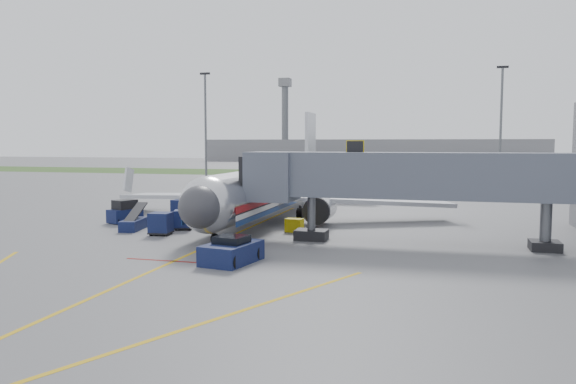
% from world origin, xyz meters
% --- Properties ---
extents(ground, '(400.00, 400.00, 0.00)m').
position_xyz_m(ground, '(0.00, 0.00, 0.00)').
color(ground, '#565659').
rests_on(ground, ground).
extents(grass_strip, '(300.00, 25.00, 0.01)m').
position_xyz_m(grass_strip, '(0.00, 90.00, 0.01)').
color(grass_strip, '#2D4C1E').
rests_on(grass_strip, ground).
extents(apron_markings, '(21.52, 50.00, 0.01)m').
position_xyz_m(apron_markings, '(0.00, -7.40, 0.00)').
color(apron_markings, gold).
rests_on(apron_markings, ground).
extents(airliner, '(32.10, 35.67, 10.25)m').
position_xyz_m(airliner, '(0.00, 15.25, 2.65)').
color(airliner, silver).
rests_on(airliner, ground).
extents(jet_bridge, '(25.30, 4.00, 6.90)m').
position_xyz_m(jet_bridge, '(12.86, 5.00, 4.47)').
color(jet_bridge, slate).
rests_on(jet_bridge, ground).
extents(light_mast_left, '(2.00, 0.44, 20.40)m').
position_xyz_m(light_mast_left, '(-30.00, 70.00, 10.78)').
color(light_mast_left, '#595B60').
rests_on(light_mast_left, ground).
extents(light_mast_right, '(2.00, 0.44, 20.40)m').
position_xyz_m(light_mast_right, '(25.00, 75.00, 10.78)').
color(light_mast_right, '#595B60').
rests_on(light_mast_right, ground).
extents(distant_terminal, '(120.00, 14.00, 8.00)m').
position_xyz_m(distant_terminal, '(-10.00, 170.00, 4.00)').
color(distant_terminal, slate).
rests_on(distant_terminal, ground).
extents(control_tower, '(4.00, 4.00, 30.00)m').
position_xyz_m(control_tower, '(-40.00, 165.00, 17.33)').
color(control_tower, '#595B60').
rests_on(control_tower, ground).
extents(pushback_tug, '(2.87, 4.02, 1.53)m').
position_xyz_m(pushback_tug, '(3.33, -3.50, 0.64)').
color(pushback_tug, '#0D163C').
rests_on(pushback_tug, ground).
extents(baggage_tug, '(2.38, 3.10, 1.94)m').
position_xyz_m(baggage_tug, '(-11.12, 9.19, 0.86)').
color(baggage_tug, '#0D163C').
rests_on(baggage_tug, ground).
extents(baggage_cart_a, '(1.66, 1.66, 1.63)m').
position_xyz_m(baggage_cart_a, '(-5.14, 4.21, 0.83)').
color(baggage_cart_a, '#0D163C').
rests_on(baggage_cart_a, ground).
extents(baggage_cart_b, '(1.70, 1.70, 1.69)m').
position_xyz_m(baggage_cart_b, '(-7.59, 12.84, 0.86)').
color(baggage_cart_b, '#0D163C').
rests_on(baggage_cart_b, ground).
extents(baggage_cart_c, '(1.80, 1.80, 1.51)m').
position_xyz_m(baggage_cart_c, '(-4.67, 6.96, 0.77)').
color(baggage_cart_c, '#0D163C').
rests_on(baggage_cart_c, ground).
extents(belt_loader, '(1.89, 4.07, 1.92)m').
position_xyz_m(belt_loader, '(-8.36, 5.90, 0.48)').
color(belt_loader, '#0D163C').
rests_on(belt_loader, ground).
extents(ground_power_cart, '(1.37, 0.99, 1.02)m').
position_xyz_m(ground_power_cart, '(4.00, 8.00, 0.50)').
color(ground_power_cart, '#D7BE0C').
rests_on(ground_power_cart, ground).
extents(ramp_worker, '(0.69, 0.57, 1.62)m').
position_xyz_m(ramp_worker, '(-5.69, 9.96, 0.81)').
color(ramp_worker, '#A4D719').
rests_on(ramp_worker, ground).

